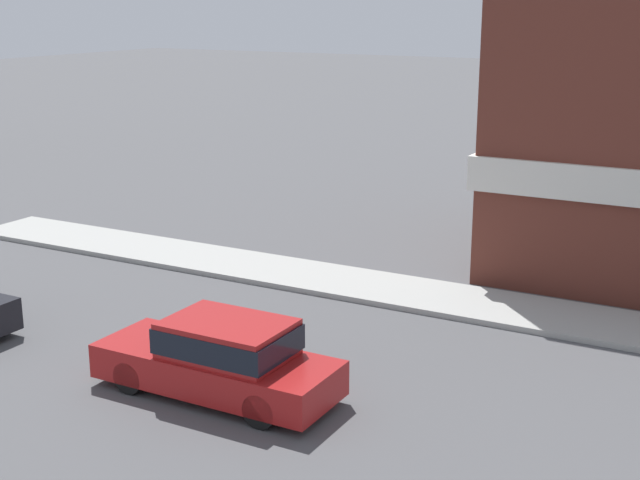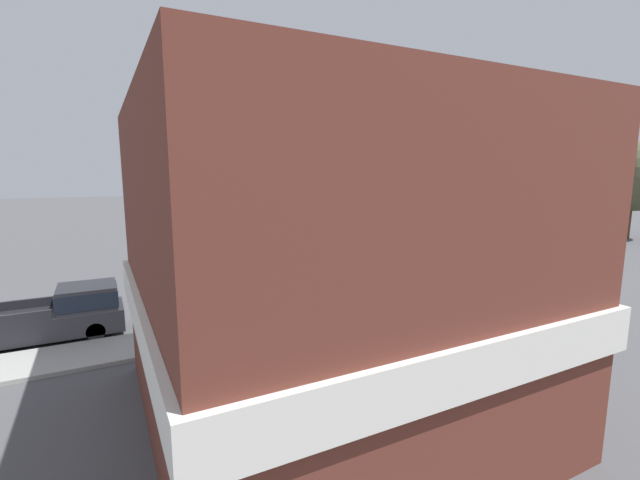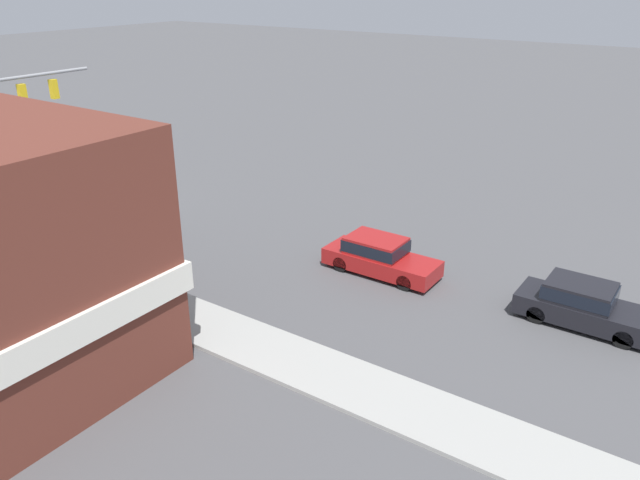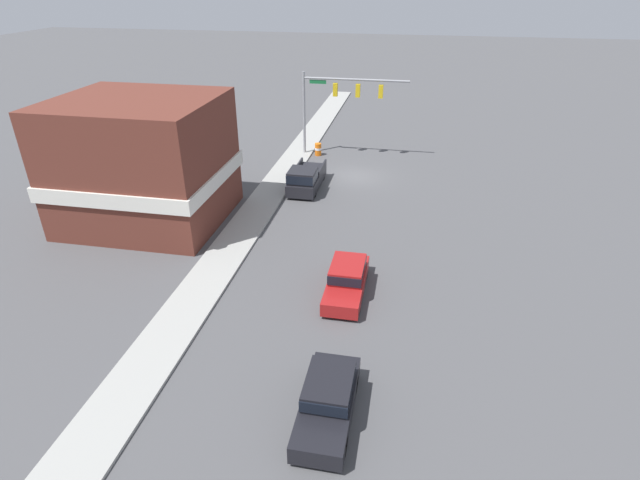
% 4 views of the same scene
% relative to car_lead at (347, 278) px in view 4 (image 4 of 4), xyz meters
% --- Properties ---
extents(ground_plane, '(200.00, 200.00, 0.00)m').
position_rel_car_lead_xyz_m(ground_plane, '(1.60, -16.01, -0.80)').
color(ground_plane, '#4C4C4F').
extents(sidewalk_curb, '(2.40, 60.00, 0.14)m').
position_rel_car_lead_xyz_m(sidewalk_curb, '(7.30, -16.01, -0.73)').
color(sidewalk_curb, '#9E9E99').
rests_on(sidewalk_curb, ground).
extents(near_signal_assembly, '(8.81, 0.49, 7.04)m').
position_rel_car_lead_xyz_m(near_signal_assembly, '(3.74, -20.70, 4.43)').
color(near_signal_assembly, gray).
rests_on(near_signal_assembly, ground).
extents(car_lead, '(1.78, 4.86, 1.55)m').
position_rel_car_lead_xyz_m(car_lead, '(0.00, 0.00, 0.00)').
color(car_lead, black).
rests_on(car_lead, ground).
extents(car_second_ahead, '(1.82, 4.69, 1.58)m').
position_rel_car_lead_xyz_m(car_second_ahead, '(-0.47, 8.02, 0.02)').
color(car_second_ahead, black).
rests_on(car_second_ahead, ground).
extents(pickup_truck_parked, '(2.00, 5.30, 1.90)m').
position_rel_car_lead_xyz_m(pickup_truck_parked, '(4.90, -12.59, 0.13)').
color(pickup_truck_parked, black).
rests_on(pickup_truck_parked, ground).
extents(construction_barrel, '(0.58, 0.58, 1.07)m').
position_rel_car_lead_xyz_m(construction_barrel, '(5.50, -20.48, -0.26)').
color(construction_barrel, orange).
rests_on(construction_barrel, ground).
extents(corner_brick_building, '(9.78, 8.85, 7.76)m').
position_rel_car_lead_xyz_m(corner_brick_building, '(13.74, -6.08, 2.98)').
color(corner_brick_building, brown).
rests_on(corner_brick_building, ground).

